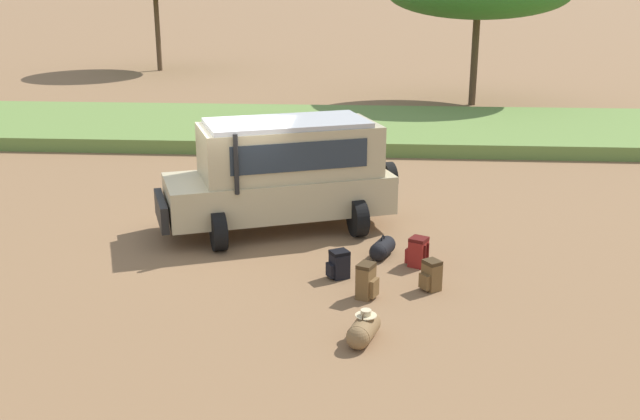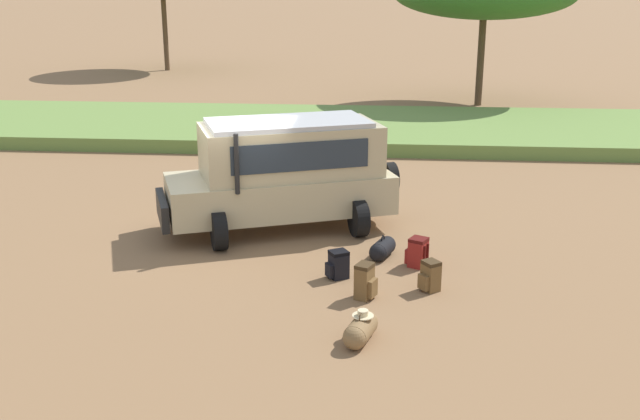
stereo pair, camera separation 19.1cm
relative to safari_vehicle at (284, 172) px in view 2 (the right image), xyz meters
name	(u,v)px [view 2 (the right image)]	position (x,y,z in m)	size (l,w,h in m)	color
ground_plane	(235,235)	(-1.03, -0.58, -1.29)	(320.00, 320.00, 0.00)	olive
grass_bank	(294,127)	(-1.03, 10.36, -1.07)	(120.00, 7.00, 0.44)	olive
safari_vehicle	(284,172)	(0.00, 0.00, 0.00)	(5.42, 3.74, 2.44)	tan
backpack_beside_front_wheel	(338,265)	(1.36, -2.78, -1.03)	(0.47, 0.43, 0.53)	black
backpack_cluster_center	(365,282)	(1.89, -3.67, -0.98)	(0.42, 0.42, 0.64)	brown
backpack_near_rear_wheel	(418,253)	(2.87, -2.08, -1.01)	(0.47, 0.43, 0.58)	maroon
backpack_outermost	(430,276)	(3.05, -3.23, -1.02)	(0.42, 0.41, 0.56)	brown
duffel_bag_low_black_case	(361,330)	(1.87, -5.29, -1.10)	(0.54, 0.91, 0.48)	brown
duffel_bag_soft_canvas	(383,249)	(2.19, -1.64, -1.11)	(0.54, 0.83, 0.46)	black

